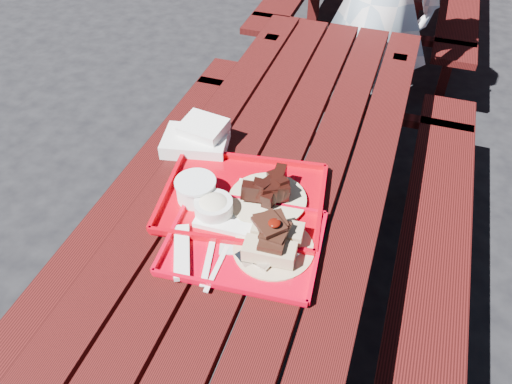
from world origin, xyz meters
TOP-DOWN VIEW (x-y plane):
  - ground at (0.00, 0.00)m, footprint 60.00×60.00m
  - picnic_table_near at (-0.00, 0.00)m, footprint 1.41×2.40m
  - near_tray at (0.01, -0.28)m, footprint 0.46×0.37m
  - far_tray at (-0.05, -0.14)m, footprint 0.54×0.45m
  - white_cloth at (-0.29, 0.08)m, footprint 0.25×0.20m

SIDE VIEW (x-z plane):
  - ground at x=0.00m, z-range 0.00..0.00m
  - picnic_table_near at x=0.00m, z-range 0.19..0.94m
  - far_tray at x=-0.05m, z-range 0.73..0.82m
  - near_tray at x=0.01m, z-range 0.71..0.85m
  - white_cloth at x=-0.29m, z-range 0.74..0.83m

